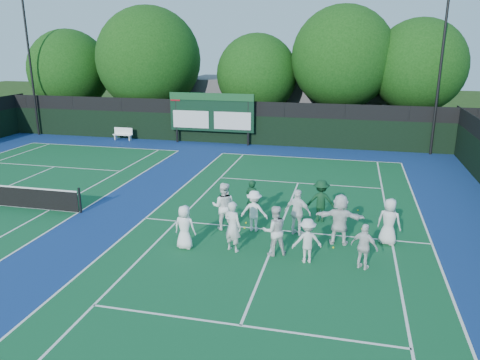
# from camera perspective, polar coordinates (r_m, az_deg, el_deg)

# --- Properties ---
(ground) EXTENTS (120.00, 120.00, 0.00)m
(ground) POSITION_cam_1_polar(r_m,az_deg,el_deg) (17.06, 4.26, -7.43)
(ground) COLOR #1B330E
(ground) RESTS_ON ground
(court_apron) EXTENTS (34.00, 32.00, 0.01)m
(court_apron) POSITION_cam_1_polar(r_m,az_deg,el_deg) (19.67, -12.82, -4.47)
(court_apron) COLOR navy
(court_apron) RESTS_ON ground
(near_court) EXTENTS (11.05, 23.85, 0.01)m
(near_court) POSITION_cam_1_polar(r_m,az_deg,el_deg) (17.96, 4.77, -6.14)
(near_court) COLOR #104F29
(near_court) RESTS_ON ground
(back_fence) EXTENTS (34.00, 0.08, 3.00)m
(back_fence) POSITION_cam_1_polar(r_m,az_deg,el_deg) (32.98, -1.57, 6.80)
(back_fence) COLOR black
(back_fence) RESTS_ON ground
(scoreboard) EXTENTS (6.00, 0.21, 3.55)m
(scoreboard) POSITION_cam_1_polar(r_m,az_deg,el_deg) (32.73, -3.50, 8.18)
(scoreboard) COLOR black
(scoreboard) RESTS_ON ground
(clubhouse) EXTENTS (18.00, 6.00, 4.00)m
(clubhouse) POSITION_cam_1_polar(r_m,az_deg,el_deg) (39.96, 7.04, 9.32)
(clubhouse) COLOR #5A5A5F
(clubhouse) RESTS_ON ground
(light_pole_left) EXTENTS (1.20, 0.30, 10.12)m
(light_pole_left) POSITION_cam_1_polar(r_m,az_deg,el_deg) (38.91, -24.37, 14.20)
(light_pole_left) COLOR black
(light_pole_left) RESTS_ON ground
(light_pole_right) EXTENTS (1.20, 0.30, 10.12)m
(light_pole_right) POSITION_cam_1_polar(r_m,az_deg,el_deg) (31.55, 23.44, 14.09)
(light_pole_right) COLOR black
(light_pole_right) RESTS_ON ground
(bench) EXTENTS (1.44, 0.41, 0.91)m
(bench) POSITION_cam_1_polar(r_m,az_deg,el_deg) (35.31, -14.06, 5.53)
(bench) COLOR white
(bench) RESTS_ON ground
(tree_a) EXTENTS (6.53, 6.53, 7.95)m
(tree_a) POSITION_cam_1_polar(r_m,az_deg,el_deg) (41.67, -19.86, 12.25)
(tree_a) COLOR black
(tree_a) RESTS_ON ground
(tree_b) EXTENTS (8.07, 8.07, 9.63)m
(tree_b) POSITION_cam_1_polar(r_m,az_deg,el_deg) (38.27, -10.78, 13.94)
(tree_b) COLOR black
(tree_b) RESTS_ON ground
(tree_c) EXTENTS (5.98, 5.98, 7.56)m
(tree_c) POSITION_cam_1_polar(r_m,az_deg,el_deg) (35.74, 2.34, 12.49)
(tree_c) COLOR black
(tree_c) RESTS_ON ground
(tree_d) EXTENTS (7.27, 7.27, 9.46)m
(tree_d) POSITION_cam_1_polar(r_m,az_deg,el_deg) (35.02, 12.64, 14.04)
(tree_d) COLOR black
(tree_d) RESTS_ON ground
(tree_e) EXTENTS (6.43, 6.43, 8.53)m
(tree_e) POSITION_cam_1_polar(r_m,az_deg,el_deg) (35.33, 21.16, 12.57)
(tree_e) COLOR black
(tree_e) RESTS_ON ground
(tennis_ball_0) EXTENTS (0.07, 0.07, 0.07)m
(tennis_ball_0) POSITION_cam_1_polar(r_m,az_deg,el_deg) (18.07, 0.56, -5.86)
(tennis_ball_0) COLOR #D0DD1A
(tennis_ball_0) RESTS_ON ground
(tennis_ball_1) EXTENTS (0.07, 0.07, 0.07)m
(tennis_ball_1) POSITION_cam_1_polar(r_m,az_deg,el_deg) (20.51, 14.19, -3.61)
(tennis_ball_1) COLOR #D0DD1A
(tennis_ball_1) RESTS_ON ground
(tennis_ball_2) EXTENTS (0.07, 0.07, 0.07)m
(tennis_ball_2) POSITION_cam_1_polar(r_m,az_deg,el_deg) (16.74, 11.30, -8.08)
(tennis_ball_2) COLOR #D0DD1A
(tennis_ball_2) RESTS_ON ground
(tennis_ball_3) EXTENTS (0.07, 0.07, 0.07)m
(tennis_ball_3) POSITION_cam_1_polar(r_m,az_deg,el_deg) (19.06, -7.28, -4.77)
(tennis_ball_3) COLOR #D0DD1A
(tennis_ball_3) RESTS_ON ground
(tennis_ball_4) EXTENTS (0.07, 0.07, 0.07)m
(tennis_ball_4) POSITION_cam_1_polar(r_m,az_deg,el_deg) (18.55, 0.74, -5.24)
(tennis_ball_4) COLOR #D0DD1A
(tennis_ball_4) RESTS_ON ground
(tennis_ball_5) EXTENTS (0.07, 0.07, 0.07)m
(tennis_ball_5) POSITION_cam_1_polar(r_m,az_deg,el_deg) (18.57, 14.64, -5.78)
(tennis_ball_5) COLOR #D0DD1A
(tennis_ball_5) RESTS_ON ground
(player_front_0) EXTENTS (0.80, 0.55, 1.56)m
(player_front_0) POSITION_cam_1_polar(r_m,az_deg,el_deg) (16.27, -6.76, -5.73)
(player_front_0) COLOR white
(player_front_0) RESTS_ON ground
(player_front_1) EXTENTS (0.77, 0.65, 1.79)m
(player_front_1) POSITION_cam_1_polar(r_m,az_deg,el_deg) (15.93, -0.89, -5.68)
(player_front_1) COLOR silver
(player_front_1) RESTS_ON ground
(player_front_2) EXTENTS (1.03, 0.94, 1.73)m
(player_front_2) POSITION_cam_1_polar(r_m,az_deg,el_deg) (15.71, 4.23, -6.16)
(player_front_2) COLOR silver
(player_front_2) RESTS_ON ground
(player_front_3) EXTENTS (1.09, 0.83, 1.50)m
(player_front_3) POSITION_cam_1_polar(r_m,az_deg,el_deg) (15.34, 8.19, -7.33)
(player_front_3) COLOR silver
(player_front_3) RESTS_ON ground
(player_front_4) EXTENTS (0.96, 0.70, 1.51)m
(player_front_4) POSITION_cam_1_polar(r_m,az_deg,el_deg) (15.26, 14.91, -7.87)
(player_front_4) COLOR white
(player_front_4) RESTS_ON ground
(player_back_0) EXTENTS (0.97, 0.79, 1.85)m
(player_back_0) POSITION_cam_1_polar(r_m,az_deg,el_deg) (17.75, -2.01, -3.20)
(player_back_0) COLOR white
(player_back_0) RESTS_ON ground
(player_back_1) EXTENTS (1.04, 0.62, 1.59)m
(player_back_1) POSITION_cam_1_polar(r_m,az_deg,el_deg) (17.63, 1.73, -3.79)
(player_back_1) COLOR white
(player_back_1) RESTS_ON ground
(player_back_2) EXTENTS (1.10, 0.69, 1.75)m
(player_back_2) POSITION_cam_1_polar(r_m,az_deg,el_deg) (17.37, 7.05, -3.94)
(player_back_2) COLOR white
(player_back_2) RESTS_ON ground
(player_back_3) EXTENTS (1.72, 0.56, 1.85)m
(player_back_3) POSITION_cam_1_polar(r_m,az_deg,el_deg) (16.82, 12.07, -4.71)
(player_back_3) COLOR white
(player_back_3) RESTS_ON ground
(player_back_4) EXTENTS (0.95, 0.76, 1.69)m
(player_back_4) POSITION_cam_1_polar(r_m,az_deg,el_deg) (17.28, 17.71, -4.86)
(player_back_4) COLOR silver
(player_back_4) RESTS_ON ground
(coach_left) EXTENTS (0.69, 0.57, 1.61)m
(coach_left) POSITION_cam_1_polar(r_m,az_deg,el_deg) (18.88, 1.51, -2.35)
(coach_left) COLOR #0E341C
(coach_left) RESTS_ON ground
(coach_right) EXTENTS (1.15, 0.72, 1.72)m
(coach_right) POSITION_cam_1_polar(r_m,az_deg,el_deg) (18.79, 9.83, -2.52)
(coach_right) COLOR #0F371C
(coach_right) RESTS_ON ground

